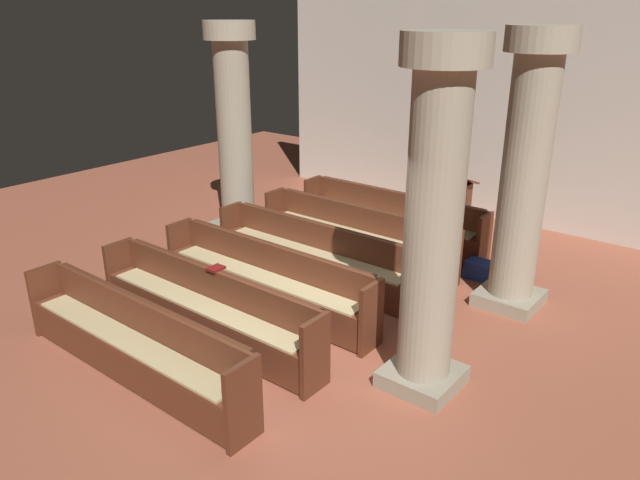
# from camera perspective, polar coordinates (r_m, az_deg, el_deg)

# --- Properties ---
(ground_plane) EXTENTS (19.20, 19.20, 0.00)m
(ground_plane) POSITION_cam_1_polar(r_m,az_deg,el_deg) (7.13, -2.41, -10.65)
(ground_plane) COLOR #AD5B42
(back_wall) EXTENTS (10.00, 0.16, 4.50)m
(back_wall) POSITION_cam_1_polar(r_m,az_deg,el_deg) (11.46, 18.15, 12.64)
(back_wall) COLOR silver
(back_wall) RESTS_ON ground
(pew_row_0) EXTENTS (3.45, 0.46, 0.86)m
(pew_row_0) POSITION_cam_1_polar(r_m,az_deg,el_deg) (10.21, 6.76, 2.25)
(pew_row_0) COLOR brown
(pew_row_0) RESTS_ON ground
(pew_row_1) EXTENTS (3.45, 0.46, 0.86)m
(pew_row_1) POSITION_cam_1_polar(r_m,az_deg,el_deg) (9.39, 3.41, 0.66)
(pew_row_1) COLOR brown
(pew_row_1) RESTS_ON ground
(pew_row_2) EXTENTS (3.45, 0.47, 0.86)m
(pew_row_2) POSITION_cam_1_polar(r_m,az_deg,el_deg) (8.62, -0.55, -1.23)
(pew_row_2) COLOR brown
(pew_row_2) RESTS_ON ground
(pew_row_3) EXTENTS (3.45, 0.46, 0.86)m
(pew_row_3) POSITION_cam_1_polar(r_m,az_deg,el_deg) (7.92, -5.26, -3.47)
(pew_row_3) COLOR brown
(pew_row_3) RESTS_ON ground
(pew_row_4) EXTENTS (3.45, 0.46, 0.86)m
(pew_row_4) POSITION_cam_1_polar(r_m,az_deg,el_deg) (7.29, -10.87, -6.09)
(pew_row_4) COLOR brown
(pew_row_4) RESTS_ON ground
(pew_row_5) EXTENTS (3.45, 0.47, 0.86)m
(pew_row_5) POSITION_cam_1_polar(r_m,az_deg,el_deg) (6.75, -17.52, -9.08)
(pew_row_5) COLOR brown
(pew_row_5) RESTS_ON ground
(pillar_aisle_side) EXTENTS (0.85, 0.85, 3.59)m
(pillar_aisle_side) POSITION_cam_1_polar(r_m,az_deg,el_deg) (7.96, 19.00, 6.29)
(pillar_aisle_side) COLOR #9F967E
(pillar_aisle_side) RESTS_ON ground
(pillar_far_side) EXTENTS (0.85, 0.85, 3.59)m
(pillar_far_side) POSITION_cam_1_polar(r_m,az_deg,el_deg) (10.46, -8.19, 10.58)
(pillar_far_side) COLOR #9F967E
(pillar_far_side) RESTS_ON ground
(pillar_aisle_rear) EXTENTS (0.81, 0.81, 3.59)m
(pillar_aisle_rear) POSITION_cam_1_polar(r_m,az_deg,el_deg) (5.84, 10.79, 1.90)
(pillar_aisle_rear) COLOR #9F967E
(pillar_aisle_rear) RESTS_ON ground
(lectern) EXTENTS (0.48, 0.45, 1.08)m
(lectern) POSITION_cam_1_polar(r_m,az_deg,el_deg) (10.75, 13.21, 2.73)
(lectern) COLOR #492215
(lectern) RESTS_ON ground
(hymn_book) EXTENTS (0.15, 0.19, 0.03)m
(hymn_book) POSITION_cam_1_polar(r_m,az_deg,el_deg) (7.22, -9.92, -2.67)
(hymn_book) COLOR maroon
(hymn_book) RESTS_ON pew_row_4
(kneeler_box_blue) EXTENTS (0.43, 0.29, 0.27)m
(kneeler_box_blue) POSITION_cam_1_polar(r_m,az_deg,el_deg) (9.20, 15.05, -2.76)
(kneeler_box_blue) COLOR navy
(kneeler_box_blue) RESTS_ON ground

